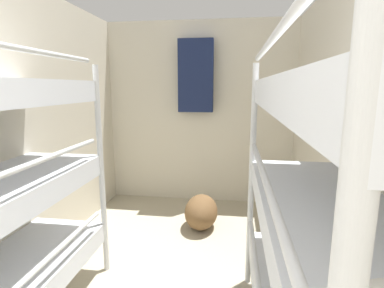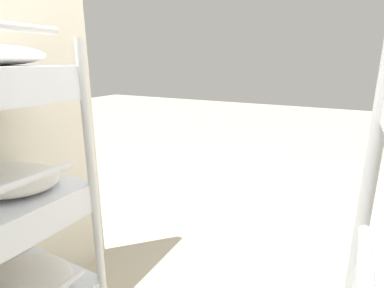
{
  "view_description": "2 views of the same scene",
  "coord_description": "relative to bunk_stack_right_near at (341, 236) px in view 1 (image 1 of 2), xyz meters",
  "views": [
    {
      "loc": [
        0.45,
        0.22,
        1.55
      ],
      "look_at": [
        0.06,
        3.01,
        1.01
      ],
      "focal_mm": 28.0,
      "sensor_mm": 36.0,
      "label": 1
    },
    {
      "loc": [
        -0.52,
        1.59,
        1.61
      ],
      "look_at": [
        0.11,
        0.4,
        1.24
      ],
      "focal_mm": 28.0,
      "sensor_mm": 36.0,
      "label": 2
    }
  ],
  "objects": [
    {
      "name": "hanging_coat",
      "position": [
        -0.94,
        2.61,
        0.74
      ],
      "size": [
        0.44,
        0.12,
        0.9
      ],
      "color": "#192347"
    },
    {
      "name": "wall_right",
      "position": [
        0.35,
        0.65,
        0.25
      ],
      "size": [
        0.06,
        4.29,
        2.38
      ],
      "color": "beige",
      "rests_on": "ground_plane"
    },
    {
      "name": "bunk_stack_right_near",
      "position": [
        0.0,
        0.0,
        0.0
      ],
      "size": [
        0.65,
        1.9,
        1.75
      ],
      "color": "silver",
      "rests_on": "ground_plane"
    },
    {
      "name": "wall_back",
      "position": [
        -0.9,
        2.76,
        0.25
      ],
      "size": [
        2.56,
        0.06,
        2.38
      ],
      "color": "beige",
      "rests_on": "ground_plane"
    },
    {
      "name": "duffel_bag",
      "position": [
        -0.78,
        1.89,
        -0.76
      ],
      "size": [
        0.36,
        0.53,
        0.36
      ],
      "color": "brown",
      "rests_on": "ground_plane"
    }
  ]
}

